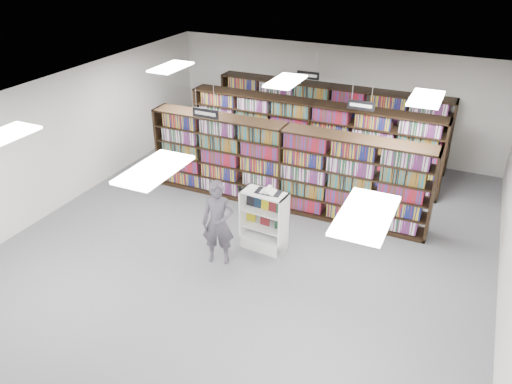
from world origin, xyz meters
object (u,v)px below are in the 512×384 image
at_px(endcap_display, 265,228).
at_px(open_book, 268,191).
at_px(shopper, 218,223).
at_px(bookshelf_row_near, 283,168).

xyz_separation_m(endcap_display, open_book, (0.06, 0.01, 0.92)).
bearing_deg(endcap_display, shopper, -122.90).
height_order(endcap_display, shopper, shopper).
bearing_deg(endcap_display, open_book, 14.43).
relative_size(bookshelf_row_near, open_book, 12.94).
xyz_separation_m(open_book, shopper, (-0.72, -0.87, -0.48)).
bearing_deg(shopper, bookshelf_row_near, 65.38).
bearing_deg(bookshelf_row_near, shopper, -96.85).
relative_size(bookshelf_row_near, endcap_display, 5.16).
bearing_deg(shopper, endcap_display, 34.83).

